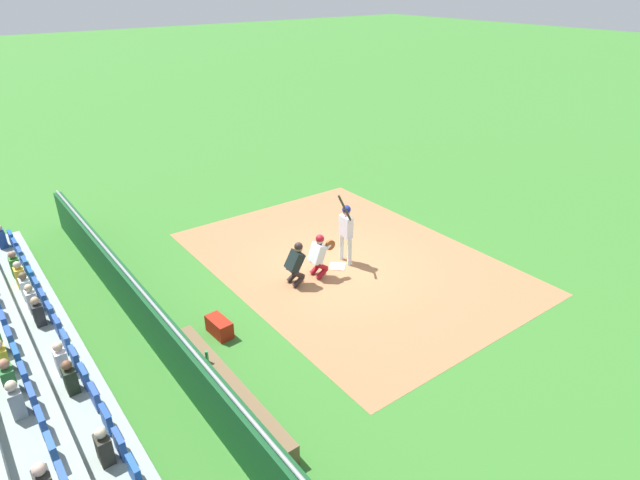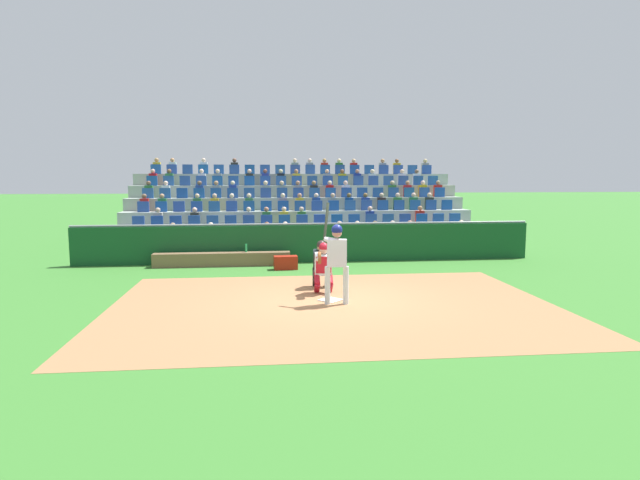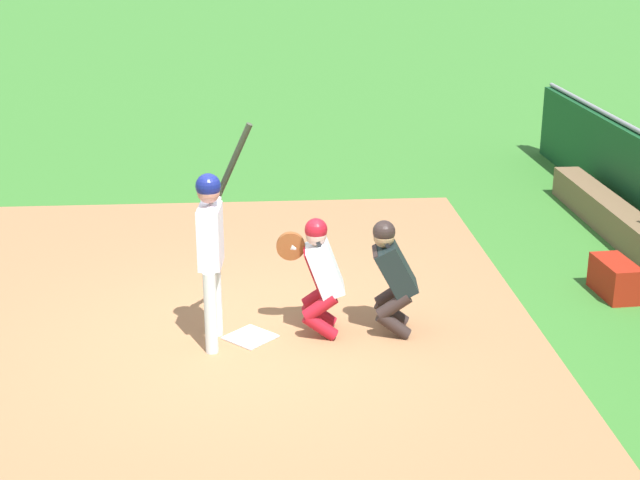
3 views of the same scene
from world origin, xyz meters
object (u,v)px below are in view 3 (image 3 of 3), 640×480
object	(u,v)px
catcher_crouching	(319,269)
dugout_bench	(618,222)
home_plate_umpire	(392,272)
home_plate_marker	(250,337)
equipment_duffel_bag	(615,278)
batter_at_plate	(211,239)

from	to	relation	value
catcher_crouching	dugout_bench	distance (m)	5.21
home_plate_umpire	dugout_bench	world-z (taller)	home_plate_umpire
home_plate_marker	catcher_crouching	world-z (taller)	catcher_crouching
home_plate_umpire	dugout_bench	xyz separation A→B (m)	(2.82, -3.61, -0.47)
dugout_bench	home_plate_marker	bearing A→B (deg)	119.26
dugout_bench	catcher_crouching	bearing A→B (deg)	122.39
catcher_crouching	dugout_bench	world-z (taller)	catcher_crouching
home_plate_marker	equipment_duffel_bag	bearing A→B (deg)	-78.82
dugout_bench	equipment_duffel_bag	distance (m)	2.19
catcher_crouching	equipment_duffel_bag	distance (m)	3.65
home_plate_marker	batter_at_plate	xyz separation A→B (m)	(-0.08, 0.36, 1.13)
catcher_crouching	home_plate_umpire	size ratio (longest dim) A/B	1.03
home_plate_umpire	equipment_duffel_bag	bearing A→B (deg)	-73.97
home_plate_marker	home_plate_umpire	bearing A→B (deg)	-88.23
batter_at_plate	dugout_bench	bearing A→B (deg)	-61.74
dugout_bench	equipment_duffel_bag	size ratio (longest dim) A/B	6.04
catcher_crouching	home_plate_marker	bearing A→B (deg)	96.80
home_plate_umpire	equipment_duffel_bag	distance (m)	2.93
home_plate_marker	dugout_bench	bearing A→B (deg)	-60.74
home_plate_marker	dugout_bench	distance (m)	5.86
batter_at_plate	catcher_crouching	size ratio (longest dim) A/B	1.77
dugout_bench	batter_at_plate	bearing A→B (deg)	118.26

